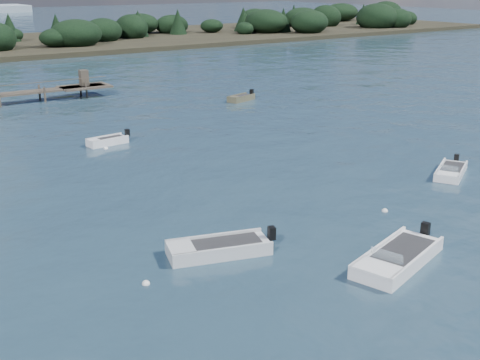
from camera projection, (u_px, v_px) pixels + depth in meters
ground at (14, 84)px, 69.22m from camera, size 400.00×400.00×0.00m
tender_far_grey_b at (241, 99)px, 59.69m from camera, size 3.48×2.05×1.17m
dinghy_mid_white_b at (451, 173)px, 37.09m from camera, size 4.08×3.11×1.03m
tender_far_white at (108, 142)px, 43.91m from camera, size 3.31×1.40×1.12m
dinghy_mid_grey at (219, 250)px, 26.38m from camera, size 4.94×2.94×1.23m
dinghy_mid_white_a at (397, 260)px, 25.45m from camera, size 5.63×3.29×1.30m
buoy_c at (146, 284)px, 23.81m from camera, size 0.32×0.32×0.32m
buoy_e at (106, 149)px, 42.77m from camera, size 0.32×0.32×0.32m
buoy_extra_a at (385, 211)px, 31.28m from camera, size 0.32×0.32×0.32m
far_headland at (89, 32)px, 113.28m from camera, size 190.00×40.00×5.80m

